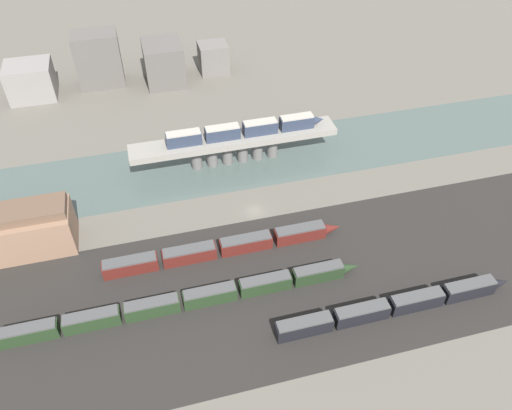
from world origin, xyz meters
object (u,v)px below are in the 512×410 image
object	(u,v)px
train_yard_mid	(188,300)
train_yard_far	(225,247)
warehouse_building	(13,232)
train_on_bridge	(246,129)
train_yard_near	(395,306)

from	to	relation	value
train_yard_mid	train_yard_far	world-z (taller)	train_yard_mid
train_yard_far	train_yard_mid	bearing A→B (deg)	-129.79
warehouse_building	train_on_bridge	bearing A→B (deg)	19.09
train_yard_mid	train_yard_far	distance (m)	16.04
train_yard_mid	warehouse_building	xyz separation A→B (m)	(-34.33, 25.30, 3.78)
train_yard_mid	train_yard_far	xyz separation A→B (m)	(10.27, 12.33, -0.02)
warehouse_building	train_yard_mid	bearing A→B (deg)	-36.38
train_on_bridge	train_yard_far	world-z (taller)	train_on_bridge
train_on_bridge	warehouse_building	xyz separation A→B (m)	(-57.69, -19.97, -4.32)
train_yard_mid	warehouse_building	world-z (taller)	warehouse_building
train_on_bridge	train_yard_far	size ratio (longest dim) A/B	0.79
train_yard_near	train_yard_far	size ratio (longest dim) A/B	0.93
train_yard_near	train_yard_mid	bearing A→B (deg)	163.21
train_yard_near	warehouse_building	xyz separation A→B (m)	(-74.01, 37.27, 3.74)
train_on_bridge	train_yard_near	size ratio (longest dim) A/B	0.85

